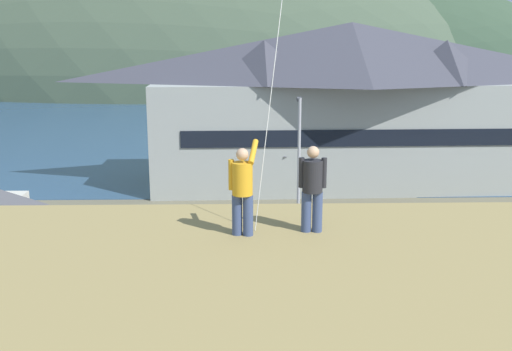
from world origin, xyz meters
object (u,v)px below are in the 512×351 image
object	(u,v)px
parked_car_back_row_right	(113,310)
moored_boat_wharfside	(179,148)
person_kite_flyer	(242,188)
moored_boat_outer_mooring	(256,140)
wharf_dock	(220,145)
parked_car_mid_row_near	(291,245)
harbor_lodge	(350,100)
parking_light_pole	(299,157)
parked_car_mid_row_center	(249,307)
parked_car_corner_spot	(190,239)
storage_shed_waterside	(287,154)
parked_car_lone_by_shed	(397,246)
person_companion	(312,186)

from	to	relation	value
parked_car_back_row_right	moored_boat_wharfside	bearing A→B (deg)	91.78
moored_boat_wharfside	person_kite_flyer	bearing A→B (deg)	-82.24
moored_boat_outer_mooring	wharf_dock	bearing A→B (deg)	-166.37
moored_boat_outer_mooring	parked_car_mid_row_near	size ratio (longest dim) A/B	1.73
harbor_lodge	parking_light_pole	size ratio (longest dim) A/B	4.03
parked_car_mid_row_center	parked_car_corner_spot	bearing A→B (deg)	110.60
moored_boat_wharfside	person_kite_flyer	size ratio (longest dim) A/B	3.94
moored_boat_outer_mooring	parked_car_corner_spot	xyz separation A→B (m)	(-3.91, -29.75, 0.34)
storage_shed_waterside	parking_light_pole	world-z (taller)	parking_light_pole
storage_shed_waterside	parked_car_lone_by_shed	bearing A→B (deg)	-75.74
parked_car_corner_spot	parked_car_mid_row_center	bearing A→B (deg)	-69.40
parked_car_lone_by_shed	parked_car_back_row_right	world-z (taller)	same
wharf_dock	parking_light_pole	size ratio (longest dim) A/B	2.16
parked_car_lone_by_shed	parked_car_back_row_right	bearing A→B (deg)	-151.66
parked_car_mid_row_center	person_kite_flyer	bearing A→B (deg)	-91.50
moored_boat_outer_mooring	parking_light_pole	world-z (taller)	parking_light_pole
storage_shed_waterside	parked_car_corner_spot	xyz separation A→B (m)	(-5.75, -14.47, -1.31)
storage_shed_waterside	parked_car_lone_by_shed	xyz separation A→B (m)	(3.96, -15.57, -1.31)
wharf_dock	person_companion	size ratio (longest dim) A/B	9.09
storage_shed_waterside	parking_light_pole	xyz separation A→B (m)	(-0.22, -10.86, 1.93)
harbor_lodge	person_kite_flyer	xyz separation A→B (m)	(-7.71, -31.33, 1.62)
harbor_lodge	storage_shed_waterside	size ratio (longest dim) A/B	4.97
parked_car_lone_by_shed	person_kite_flyer	size ratio (longest dim) A/B	2.29
parked_car_corner_spot	parked_car_mid_row_near	bearing A→B (deg)	-11.05
moored_boat_outer_mooring	person_kite_flyer	size ratio (longest dim) A/B	4.00
moored_boat_outer_mooring	parked_car_back_row_right	world-z (taller)	moored_boat_outer_mooring
harbor_lodge	person_companion	size ratio (longest dim) A/B	16.99
parked_car_corner_spot	parked_car_back_row_right	bearing A→B (deg)	-105.67
moored_boat_wharfside	parked_car_mid_row_center	distance (m)	33.39
wharf_dock	person_companion	distance (m)	45.38
person_companion	parking_light_pole	bearing A→B (deg)	85.26
harbor_lodge	parked_car_back_row_right	xyz separation A→B (m)	(-12.34, -22.86, -5.00)
parked_car_mid_row_center	parked_car_mid_row_near	world-z (taller)	same
moored_boat_wharfside	parked_car_corner_spot	bearing A→B (deg)	-83.04
storage_shed_waterside	parked_car_mid_row_center	size ratio (longest dim) A/B	1.37
moored_boat_outer_mooring	parked_car_mid_row_center	world-z (taller)	moored_boat_outer_mooring
person_kite_flyer	person_companion	size ratio (longest dim) A/B	1.07
parked_car_back_row_right	person_companion	distance (m)	12.19
storage_shed_waterside	parked_car_back_row_right	distance (m)	23.33
parked_car_corner_spot	parked_car_lone_by_shed	xyz separation A→B (m)	(9.70, -1.10, 0.00)
person_companion	person_kite_flyer	bearing A→B (deg)	-172.78
parking_light_pole	parked_car_back_row_right	bearing A→B (deg)	-124.52
person_kite_flyer	parked_car_lone_by_shed	bearing A→B (deg)	64.20
parked_car_lone_by_shed	person_kite_flyer	distance (m)	17.75
harbor_lodge	wharf_dock	xyz separation A→B (m)	(-9.86, 13.49, -5.72)
parked_car_back_row_right	person_kite_flyer	world-z (taller)	person_kite_flyer
parked_car_lone_by_shed	wharf_dock	bearing A→B (deg)	107.27
storage_shed_waterside	person_kite_flyer	bearing A→B (deg)	-96.03
wharf_dock	harbor_lodge	bearing A→B (deg)	-53.84
parked_car_corner_spot	parked_car_lone_by_shed	world-z (taller)	same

